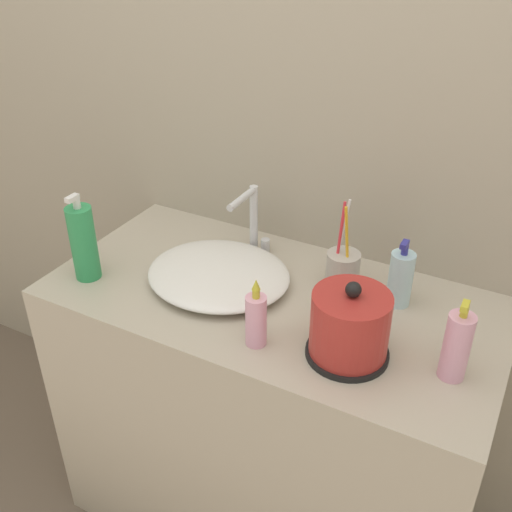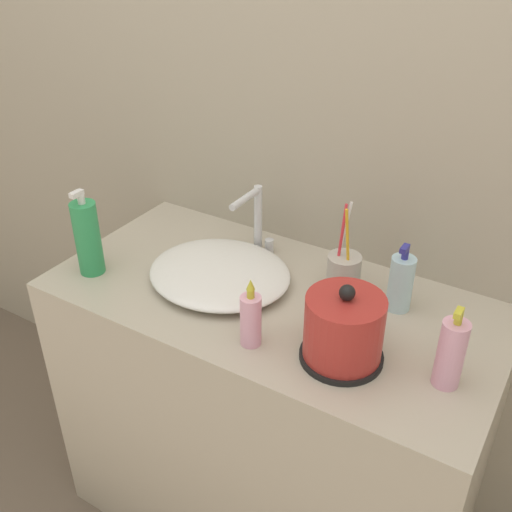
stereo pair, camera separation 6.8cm
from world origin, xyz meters
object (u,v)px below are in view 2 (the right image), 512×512
electric_kettle (343,332)px  lotion_bottle (451,353)px  hand_cream_bottle (251,319)px  shampoo_bottle (88,238)px  toothbrush_cup (344,272)px  mouthwash_bottle (401,283)px  faucet (257,218)px

electric_kettle → lotion_bottle: (0.20, 0.04, 0.01)m
hand_cream_bottle → lotion_bottle: bearing=13.7°
shampoo_bottle → hand_cream_bottle: (0.49, -0.03, -0.03)m
toothbrush_cup → shampoo_bottle: 0.63m
electric_kettle → hand_cream_bottle: electric_kettle is taller
mouthwash_bottle → hand_cream_bottle: 0.36m
mouthwash_bottle → hand_cream_bottle: mouthwash_bottle is taller
toothbrush_cup → mouthwash_bottle: (0.14, -0.00, 0.02)m
faucet → shampoo_bottle: (-0.31, -0.30, -0.01)m
shampoo_bottle → mouthwash_bottle: (0.72, 0.26, -0.03)m
hand_cream_bottle → mouthwash_bottle: bearing=52.1°
faucet → lotion_bottle: size_ratio=1.02×
electric_kettle → shampoo_bottle: size_ratio=0.80×
electric_kettle → mouthwash_bottle: size_ratio=1.07×
mouthwash_bottle → faucet: bearing=174.1°
mouthwash_bottle → lotion_bottle: bearing=-48.8°
lotion_bottle → shampoo_bottle: shampoo_bottle is taller
faucet → toothbrush_cup: bearing=-8.8°
hand_cream_bottle → toothbrush_cup: bearing=73.9°
faucet → lotion_bottle: faucet is taller
shampoo_bottle → hand_cream_bottle: 0.50m
lotion_bottle → mouthwash_bottle: lotion_bottle is taller
faucet → hand_cream_bottle: faucet is taller
shampoo_bottle → faucet: bearing=44.1°
lotion_bottle → mouthwash_bottle: bearing=131.2°
shampoo_bottle → hand_cream_bottle: shampoo_bottle is taller
electric_kettle → hand_cream_bottle: 0.19m
electric_kettle → mouthwash_bottle: 0.23m
electric_kettle → toothbrush_cup: 0.25m
lotion_bottle → hand_cream_bottle: size_ratio=1.12×
lotion_bottle → mouthwash_bottle: size_ratio=1.08×
toothbrush_cup → hand_cream_bottle: 0.30m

